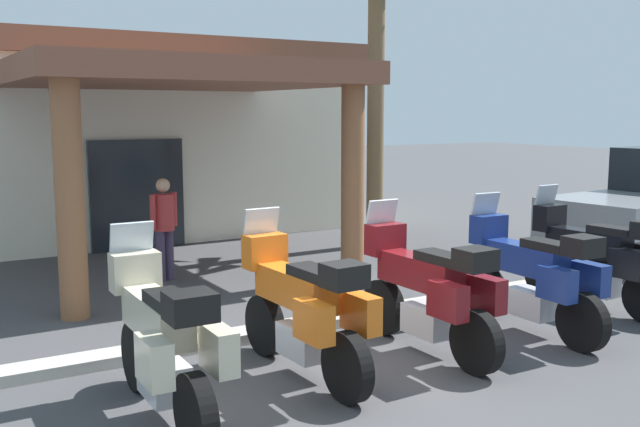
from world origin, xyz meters
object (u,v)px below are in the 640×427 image
(motorcycle_maroon, at_px, (428,291))
(motorcycle_black, at_px, (597,258))
(motorcycle_orange, at_px, (304,309))
(palm_tree_near_portico, at_px, (377,9))
(motel_building, at_px, (93,135))
(pedestrian, at_px, (164,222))
(motorcycle_cream, at_px, (163,342))
(motorcycle_blue, at_px, (533,276))

(motorcycle_maroon, bearing_deg, motorcycle_black, -86.94)
(motorcycle_orange, distance_m, palm_tree_near_portico, 8.19)
(motorcycle_black, relative_size, palm_tree_near_portico, 0.36)
(motel_building, bearing_deg, pedestrian, -94.21)
(palm_tree_near_portico, bearing_deg, motorcycle_maroon, -119.45)
(motorcycle_cream, height_order, motorcycle_maroon, same)
(motel_building, relative_size, motorcycle_cream, 5.29)
(motorcycle_cream, bearing_deg, motorcycle_orange, -78.92)
(motorcycle_blue, bearing_deg, palm_tree_near_portico, -15.08)
(motel_building, bearing_deg, palm_tree_near_portico, -52.24)
(motorcycle_blue, bearing_deg, pedestrian, 31.88)
(motel_building, relative_size, motorcycle_maroon, 5.29)
(motorcycle_maroon, distance_m, motorcycle_blue, 1.52)
(motorcycle_orange, bearing_deg, motorcycle_maroon, -94.78)
(motorcycle_orange, xyz_separation_m, pedestrian, (0.15, 4.71, 0.22))
(pedestrian, xyz_separation_m, palm_tree_near_portico, (4.52, 0.82, 3.61))
(motorcycle_maroon, bearing_deg, motel_building, 3.84)
(motorcycle_orange, xyz_separation_m, palm_tree_near_portico, (4.67, 5.53, 3.84))
(motorcycle_cream, height_order, motorcycle_orange, same)
(motorcycle_orange, relative_size, pedestrian, 1.38)
(motorcycle_maroon, xyz_separation_m, motorcycle_black, (3.03, 0.24, 0.00))
(motorcycle_orange, relative_size, motorcycle_blue, 1.00)
(motorcycle_cream, distance_m, palm_tree_near_portico, 9.32)
(motorcycle_cream, height_order, pedestrian, motorcycle_cream)
(motorcycle_maroon, bearing_deg, pedestrian, 14.52)
(motorcycle_cream, xyz_separation_m, motorcycle_orange, (1.52, 0.29, 0.00))
(motorcycle_cream, relative_size, motorcycle_orange, 1.00)
(pedestrian, height_order, palm_tree_near_portico, palm_tree_near_portico)
(motorcycle_cream, relative_size, motorcycle_black, 1.00)
(motorcycle_maroon, relative_size, palm_tree_near_portico, 0.36)
(motel_building, height_order, pedestrian, motel_building)
(motorcycle_black, distance_m, pedestrian, 6.32)
(motorcycle_blue, bearing_deg, motorcycle_maroon, 88.47)
(motel_building, xyz_separation_m, motorcycle_black, (4.04, -10.57, -1.40))
(motel_building, height_order, palm_tree_near_portico, palm_tree_near_portico)
(motorcycle_blue, distance_m, palm_tree_near_portico, 7.03)
(motorcycle_cream, bearing_deg, motel_building, -10.11)
(motorcycle_blue, relative_size, pedestrian, 1.38)
(motorcycle_cream, distance_m, motorcycle_orange, 1.54)
(motorcycle_maroon, distance_m, motorcycle_black, 3.04)
(motorcycle_orange, height_order, motorcycle_blue, same)
(motorcycle_blue, bearing_deg, motorcycle_black, -77.36)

